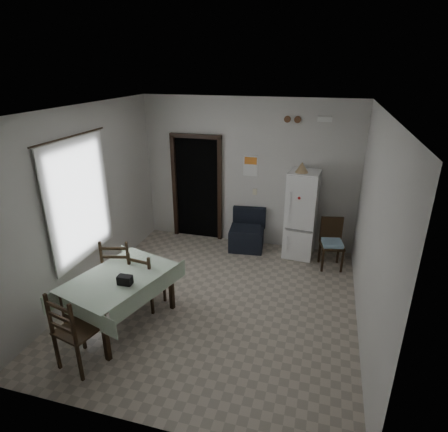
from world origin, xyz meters
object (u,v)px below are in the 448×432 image
Objects in this scene: corner_chair at (332,244)px; dining_chair_far_right at (147,278)px; dining_chair_near_head at (78,328)px; navy_seat at (247,230)px; dining_table at (122,300)px; dining_chair_far_left at (120,267)px; fridge at (301,215)px.

corner_chair is 0.97× the size of dining_chair_far_right.
dining_chair_near_head is at bearing 87.32° from dining_chair_far_right.
dining_table is (-1.19, -2.75, -0.02)m from navy_seat.
dining_chair_near_head is (-2.89, -3.26, 0.07)m from corner_chair.
dining_chair_near_head is (0.26, -1.43, 0.00)m from dining_chair_far_left.
navy_seat is 2.66m from dining_chair_far_left.
navy_seat is at bearing 82.93° from dining_table.
dining_chair_near_head reaches higher than navy_seat.
dining_table is 0.69m from dining_chair_far_left.
dining_chair_far_left is 1.00× the size of dining_chair_near_head.
dining_table is 0.87m from dining_chair_near_head.
fridge is 3.08m from dining_chair_far_right.
navy_seat is at bearing -174.35° from fridge.
dining_chair_near_head reaches higher than corner_chair.
dining_chair_far_left is at bearing -3.08° from dining_chair_far_right.
fridge reaches higher than dining_chair_far_right.
corner_chair reaches higher than navy_seat.
dining_chair_far_left is at bearing -131.30° from navy_seat.
dining_chair_near_head reaches higher than dining_chair_far_right.
dining_chair_far_right is (-2.06, -2.26, -0.36)m from fridge.
dining_table is 1.37× the size of dining_chair_near_head.
dining_chair_near_head is at bearing -78.70° from dining_table.
fridge reaches higher than dining_table.
dining_table is (-2.82, -2.41, -0.08)m from corner_chair.
fridge is 1.14× the size of dining_table.
corner_chair is 3.65m from dining_chair_far_left.
dining_chair_far_right is 0.88× the size of dining_chair_near_head.
dining_chair_far_left is 1.45m from dining_chair_near_head.
dining_chair_far_left is (-0.33, 0.58, 0.15)m from dining_table.
navy_seat is 2.49m from dining_chair_far_right.
dining_table is at bearing 105.95° from dining_chair_far_left.
fridge is 0.78m from corner_chair.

